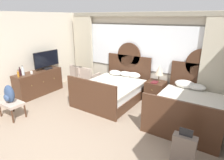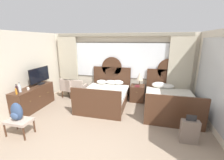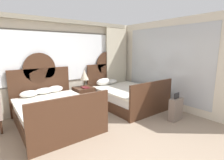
% 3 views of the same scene
% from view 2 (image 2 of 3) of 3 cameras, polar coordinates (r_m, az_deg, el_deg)
% --- Properties ---
extents(ground_plane, '(24.00, 24.00, 0.00)m').
position_cam_2_polar(ground_plane, '(3.72, -9.53, -25.62)').
color(ground_plane, gray).
extents(wall_back_window, '(5.96, 0.22, 2.70)m').
position_cam_2_polar(wall_back_window, '(6.41, 2.96, 6.09)').
color(wall_back_window, beige).
rests_on(wall_back_window, ground_plane).
extents(wall_left, '(0.07, 4.26, 2.70)m').
position_cam_2_polar(wall_left, '(5.97, -31.43, 2.60)').
color(wall_left, beige).
rests_on(wall_left, ground_plane).
extents(wall_right_mirror, '(0.08, 4.26, 2.70)m').
position_cam_2_polar(wall_right_mirror, '(4.62, 36.49, -1.26)').
color(wall_right_mirror, beige).
rests_on(wall_right_mirror, ground_plane).
extents(bed_near_window, '(1.64, 2.15, 1.72)m').
position_cam_2_polar(bed_near_window, '(5.75, -2.51, -5.94)').
color(bed_near_window, '#472B1C').
rests_on(bed_near_window, ground_plane).
extents(bed_near_mirror, '(1.64, 2.15, 1.72)m').
position_cam_2_polar(bed_near_mirror, '(5.59, 21.05, -7.61)').
color(bed_near_mirror, '#472B1C').
rests_on(bed_near_mirror, ground_plane).
extents(nightstand_between_beds, '(0.55, 0.57, 0.64)m').
position_cam_2_polar(nightstand_between_beds, '(6.16, 9.65, -4.98)').
color(nightstand_between_beds, '#472B1C').
rests_on(nightstand_between_beds, ground_plane).
extents(table_lamp_on_nightstand, '(0.27, 0.27, 0.54)m').
position_cam_2_polar(table_lamp_on_nightstand, '(6.00, 10.59, 1.37)').
color(table_lamp_on_nightstand, brown).
rests_on(table_lamp_on_nightstand, nightstand_between_beds).
extents(book_on_nightstand, '(0.18, 0.26, 0.03)m').
position_cam_2_polar(book_on_nightstand, '(5.95, 9.69, -2.29)').
color(book_on_nightstand, maroon).
rests_on(book_on_nightstand, nightstand_between_beds).
extents(dresser_minibar, '(0.53, 1.62, 0.81)m').
position_cam_2_polar(dresser_minibar, '(6.07, -27.78, -6.07)').
color(dresser_minibar, '#472B1C').
rests_on(dresser_minibar, ground_plane).
extents(tv_flatscreen, '(0.20, 0.99, 0.63)m').
position_cam_2_polar(tv_flatscreen, '(6.15, -25.98, 1.49)').
color(tv_flatscreen, black).
rests_on(tv_flatscreen, dresser_minibar).
extents(bottle_liquor_amber, '(0.06, 0.06, 0.23)m').
position_cam_2_polar(bottle_liquor_amber, '(5.41, -32.80, -3.71)').
color(bottle_liquor_amber, '#B7701E').
rests_on(bottle_liquor_amber, dresser_minibar).
extents(bottle_wine_dark, '(0.07, 0.07, 0.27)m').
position_cam_2_polar(bottle_wine_dark, '(5.57, -32.68, -3.00)').
color(bottle_wine_dark, black).
rests_on(bottle_wine_dark, dresser_minibar).
extents(bottle_water_clear, '(0.08, 0.08, 0.31)m').
position_cam_2_polar(bottle_water_clear, '(5.57, -31.82, -2.74)').
color(bottle_water_clear, silver).
rests_on(bottle_water_clear, dresser_minibar).
extents(cup_on_dresser, '(0.11, 0.08, 0.08)m').
position_cam_2_polar(cup_on_dresser, '(5.69, -29.46, -2.91)').
color(cup_on_dresser, white).
rests_on(cup_on_dresser, dresser_minibar).
extents(armchair_by_window_left, '(0.60, 0.60, 0.83)m').
position_cam_2_polar(armchair_by_window_left, '(6.52, -12.89, -2.84)').
color(armchair_by_window_left, '#B29E8E').
rests_on(armchair_by_window_left, ground_plane).
extents(armchair_by_window_centre, '(0.74, 0.74, 0.83)m').
position_cam_2_polar(armchair_by_window_centre, '(6.72, -16.22, -2.52)').
color(armchair_by_window_centre, '#B29E8E').
rests_on(armchair_by_window_centre, ground_plane).
extents(armchair_by_window_right, '(0.61, 0.61, 0.83)m').
position_cam_2_polar(armchair_by_window_right, '(6.71, -16.07, -2.54)').
color(armchair_by_window_right, '#B29E8E').
rests_on(armchair_by_window_right, ground_plane).
extents(luggage_bench, '(0.64, 0.41, 0.43)m').
position_cam_2_polar(luggage_bench, '(4.66, -32.07, -13.40)').
color(luggage_bench, '#B29E8E').
rests_on(luggage_bench, ground_plane).
extents(backpack_on_bench, '(0.32, 0.24, 0.47)m').
position_cam_2_polar(backpack_on_bench, '(4.54, -32.73, -10.25)').
color(backpack_on_bench, '#33476B').
rests_on(backpack_on_bench, luggage_bench).
extents(suitcase_on_floor, '(0.41, 0.19, 0.73)m').
position_cam_2_polar(suitcase_on_floor, '(4.20, 27.49, -17.07)').
color(suitcase_on_floor, '#75665B').
rests_on(suitcase_on_floor, ground_plane).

